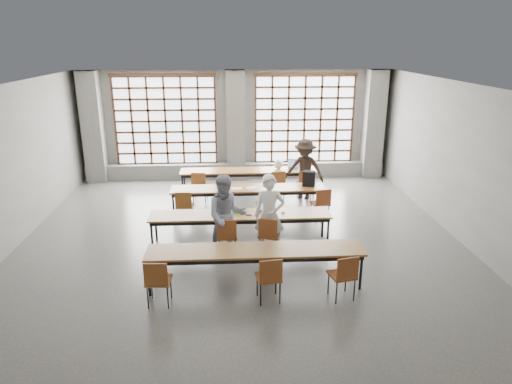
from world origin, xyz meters
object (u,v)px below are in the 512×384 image
(chair_back_right, at_px, (305,181))
(chair_mid_right, at_px, (321,201))
(backpack, at_px, (309,179))
(chair_near_mid, at_px, (269,275))
(laptop_back, at_px, (293,166))
(chair_front_left, at_px, (227,234))
(laptop_front, at_px, (265,209))
(mouse, at_px, (283,212))
(desk_row_a, at_px, (248,172))
(chair_back_mid, at_px, (278,182))
(plastic_bag, at_px, (278,164))
(green_box, at_px, (238,211))
(phone, at_px, (249,215))
(desk_row_d, at_px, (255,253))
(chair_mid_centre, at_px, (266,202))
(chair_near_right, at_px, (344,273))
(student_back, at_px, (305,169))
(chair_mid_left, at_px, (184,204))
(red_pouch, at_px, (158,278))
(chair_front_right, at_px, (269,232))
(chair_back_left, at_px, (199,183))
(desk_row_b, at_px, (248,190))
(desk_row_c, at_px, (240,216))
(student_male, at_px, (269,215))
(chair_near_left, at_px, (157,278))
(student_female, at_px, (227,216))

(chair_back_right, bearing_deg, chair_mid_right, -85.29)
(backpack, bearing_deg, chair_near_mid, -93.33)
(laptop_back, bearing_deg, backpack, -84.65)
(chair_mid_right, relative_size, chair_front_left, 1.00)
(laptop_front, xyz_separation_m, mouse, (0.39, -0.13, -0.04))
(desk_row_a, xyz_separation_m, chair_back_mid, (0.81, -0.63, -0.13))
(chair_back_right, xyz_separation_m, plastic_bag, (-0.70, 0.68, 0.34))
(green_box, bearing_deg, chair_back_mid, 67.36)
(chair_mid_right, relative_size, plastic_bag, 3.08)
(phone, bearing_deg, desk_row_d, -88.54)
(chair_mid_right, relative_size, chair_near_mid, 1.00)
(chair_mid_centre, distance_m, mouse, 1.31)
(chair_mid_centre, distance_m, chair_near_right, 3.84)
(laptop_back, xyz_separation_m, phone, (-1.51, -3.77, -0.05))
(chair_near_right, distance_m, student_back, 5.52)
(chair_mid_left, xyz_separation_m, mouse, (2.30, -1.26, 0.21))
(chair_mid_right, distance_m, chair_near_right, 3.70)
(green_box, bearing_deg, backpack, 43.98)
(desk_row_a, distance_m, chair_near_mid, 6.01)
(phone, height_order, backpack, backpack)
(desk_row_d, xyz_separation_m, student_back, (1.71, 4.88, 0.20))
(red_pouch, bearing_deg, backpack, 52.18)
(laptop_front, distance_m, laptop_back, 3.74)
(green_box, height_order, backpack, backpack)
(chair_front_left, xyz_separation_m, phone, (0.48, 0.53, 0.20))
(chair_front_right, distance_m, green_box, 0.98)
(chair_back_left, bearing_deg, chair_near_mid, -74.30)
(chair_back_mid, relative_size, chair_near_right, 1.00)
(chair_near_right, xyz_separation_m, backpack, (0.11, 4.37, 0.39))
(chair_mid_right, xyz_separation_m, student_back, (-0.14, 1.82, 0.33))
(green_box, bearing_deg, chair_mid_right, 28.68)
(laptop_back, bearing_deg, chair_front_left, -114.82)
(desk_row_b, xyz_separation_m, desk_row_c, (-0.25, -1.87, 0.00))
(chair_front_left, relative_size, mouse, 8.98)
(chair_back_left, distance_m, student_back, 3.03)
(desk_row_a, relative_size, chair_near_right, 4.55)
(desk_row_d, distance_m, chair_back_right, 5.05)
(chair_near_mid, distance_m, green_box, 2.59)
(chair_front_right, relative_size, student_male, 0.50)
(chair_near_left, height_order, laptop_front, laptop_front)
(student_female, height_order, phone, student_female)
(chair_mid_left, height_order, backpack, backpack)
(desk_row_d, height_order, laptop_back, laptop_back)
(desk_row_d, distance_m, mouse, 1.94)
(desk_row_a, distance_m, backpack, 2.26)
(chair_mid_right, distance_m, laptop_back, 2.47)
(chair_mid_left, distance_m, green_box, 1.76)
(chair_front_left, height_order, chair_front_right, same)
(chair_mid_centre, relative_size, chair_near_right, 1.00)
(student_back, bearing_deg, chair_mid_centre, -100.40)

